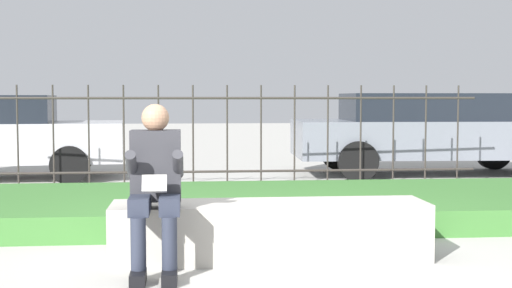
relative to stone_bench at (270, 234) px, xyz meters
name	(u,v)px	position (x,y,z in m)	size (l,w,h in m)	color
ground_plane	(255,259)	(-0.12, 0.00, -0.21)	(60.00, 60.00, 0.00)	#B2AFA8
stone_bench	(270,234)	(0.00, 0.00, 0.00)	(2.55, 0.59, 0.47)	#ADA89E
person_seated_reader	(155,180)	(-0.90, -0.33, 0.49)	(0.42, 0.73, 1.27)	black
grass_berm	(238,207)	(-0.12, 1.99, -0.08)	(9.00, 2.58, 0.25)	#3D7533
iron_fence	(227,137)	(-0.12, 4.05, 0.57)	(7.00, 0.03, 1.48)	#332D28
car_parked_right	(429,131)	(3.40, 6.01, 0.53)	(4.67, 2.08, 1.38)	slate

